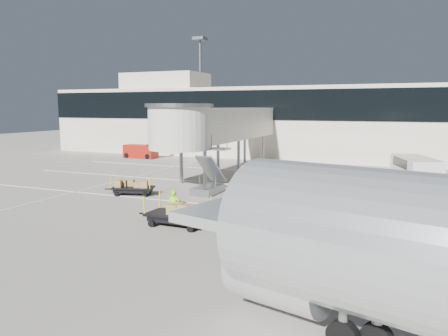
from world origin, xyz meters
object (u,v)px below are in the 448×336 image
Objects in this scene: suitcase_cart at (298,196)px; minivan at (415,168)px; ground_worker at (174,207)px; box_cart_far at (133,188)px; belt_loader at (141,151)px; baggage_tug at (297,194)px; box_cart_near at (179,214)px.

suitcase_cart is 0.63× the size of minivan.
suitcase_cart is at bearing 53.75° from ground_worker.
box_cart_far is at bearing 137.31° from ground_worker.
minivan is 29.31m from belt_loader.
belt_loader is (-22.16, 16.71, 0.23)m from suitcase_cart.
box_cart_far is at bearing -169.83° from baggage_tug.
suitcase_cart is (0.21, -0.57, -0.02)m from baggage_tug.
ground_worker is at bearing -52.32° from belt_loader.
minivan is at bearing 55.48° from ground_worker.
suitcase_cart is 27.75m from belt_loader.
baggage_tug is at bearing 62.75° from box_cart_near.
box_cart_far is 8.16m from ground_worker.
suitcase_cart is 10.88m from box_cart_far.
baggage_tug is 8.55m from ground_worker.
suitcase_cart is at bearing -139.80° from minivan.
belt_loader is at bearing 125.38° from ground_worker.
ground_worker is 20.33m from minivan.
baggage_tug reaches higher than box_cart_far.
belt_loader is (-28.60, 6.40, -0.48)m from minivan.
minivan reaches higher than belt_loader.
baggage_tug is 27.25m from belt_loader.
belt_loader is (-17.48, 23.42, -0.13)m from ground_worker.
baggage_tug is 0.68× the size of box_cart_far.
ground_worker reaches higher than box_cart_near.
baggage_tug is 8.51m from box_cart_near.
belt_loader reaches higher than suitcase_cart.
minivan reaches higher than box_cart_far.
box_cart_near is at bearing -51.95° from belt_loader.
minivan is (17.24, 11.63, 0.75)m from box_cart_far.
ground_worker is (-4.68, -6.71, 0.36)m from suitcase_cart.
minivan is at bearing 59.58° from box_cart_near.
minivan is at bearing 55.75° from baggage_tug.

